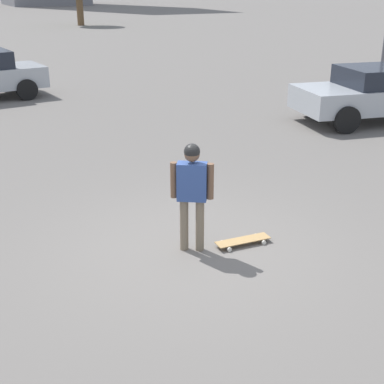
{
  "coord_description": "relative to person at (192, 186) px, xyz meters",
  "views": [
    {
      "loc": [
        3.08,
        6.15,
        3.61
      ],
      "look_at": [
        0.0,
        0.0,
        0.89
      ],
      "focal_mm": 50.0,
      "sensor_mm": 36.0,
      "label": 1
    }
  ],
  "objects": [
    {
      "name": "ground_plane",
      "position": [
        0.0,
        0.0,
        -0.98
      ],
      "size": [
        220.0,
        220.0,
        0.0
      ],
      "primitive_type": "plane",
      "color": "slate"
    },
    {
      "name": "person",
      "position": [
        0.0,
        0.0,
        0.0
      ],
      "size": [
        0.52,
        0.39,
        1.59
      ],
      "rotation": [
        0.0,
        0.0,
        2.57
      ],
      "color": "#7A6B56",
      "rests_on": "ground_plane"
    },
    {
      "name": "skateboard",
      "position": [
        -0.74,
        0.2,
        -0.92
      ],
      "size": [
        0.84,
        0.31,
        0.08
      ],
      "rotation": [
        0.0,
        0.0,
        -0.06
      ],
      "color": "tan",
      "rests_on": "ground_plane"
    },
    {
      "name": "car_parked_near",
      "position": [
        -7.79,
        -4.58,
        -0.2
      ],
      "size": [
        4.37,
        2.66,
        1.48
      ],
      "rotation": [
        0.0,
        0.0,
        -0.19
      ],
      "color": "#ADB2B7",
      "rests_on": "ground_plane"
    }
  ]
}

